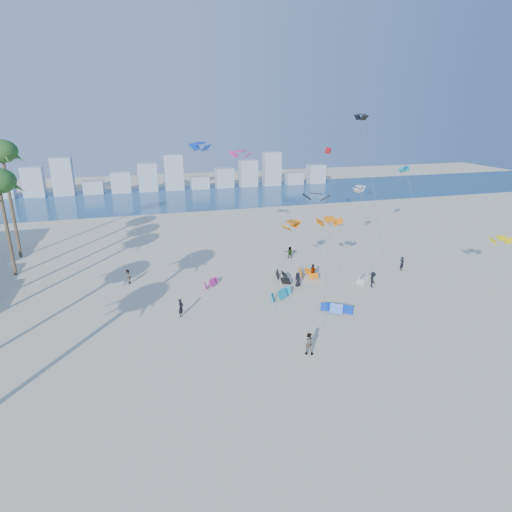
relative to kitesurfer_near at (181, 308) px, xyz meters
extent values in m
plane|color=beige|center=(5.05, -13.64, -0.89)|extent=(220.00, 220.00, 0.00)
plane|color=navy|center=(5.05, 58.36, -0.89)|extent=(220.00, 220.00, 0.00)
imported|color=black|center=(0.00, 0.00, 0.00)|extent=(0.72, 0.78, 1.78)
imported|color=gray|center=(8.99, -9.44, 0.03)|extent=(1.12, 1.03, 1.85)
imported|color=black|center=(13.26, 3.76, -0.08)|extent=(0.91, 0.73, 1.61)
imported|color=gray|center=(15.76, 5.45, -0.01)|extent=(0.72, 1.11, 1.76)
imported|color=black|center=(21.09, 1.27, -0.02)|extent=(0.93, 1.26, 1.75)
imported|color=gray|center=(15.75, 12.96, -0.11)|extent=(1.52, 0.78, 1.57)
imported|color=black|center=(27.23, 4.86, -0.02)|extent=(0.76, 0.71, 1.75)
imported|color=gray|center=(-4.78, 9.70, -0.06)|extent=(0.66, 0.83, 1.67)
cylinder|color=#595959|center=(10.54, 0.97, 2.99)|extent=(2.70, 2.93, 7.77)
cylinder|color=#595959|center=(16.54, 8.42, 3.62)|extent=(2.52, 3.09, 9.02)
cylinder|color=#595959|center=(21.23, 3.42, 4.33)|extent=(0.29, 4.48, 10.44)
cylinder|color=#595959|center=(2.37, 5.64, 6.76)|extent=(2.64, 5.36, 15.30)
cylinder|color=#595959|center=(22.26, 15.03, 5.89)|extent=(1.24, 5.86, 13.58)
cylinder|color=#595959|center=(12.64, 18.55, 5.70)|extent=(2.81, 5.70, 13.19)
cylinder|color=#595959|center=(30.62, 7.25, 4.99)|extent=(1.97, 5.87, 11.77)
cylinder|color=#595959|center=(13.00, -3.73, 3.43)|extent=(2.93, 5.79, 8.66)
cylinder|color=#595959|center=(26.89, 12.35, 8.11)|extent=(2.14, 5.30, 18.01)
cylinder|color=brown|center=(-17.63, 16.36, 4.66)|extent=(0.40, 0.40, 11.10)
cylinder|color=brown|center=(-18.49, 23.36, 5.97)|extent=(0.40, 0.40, 13.73)
ellipsoid|color=#2C5A1F|center=(-18.49, 23.36, 12.84)|extent=(3.80, 3.80, 2.85)
cube|color=#9EADBF|center=(-30.75, 68.36, 1.51)|extent=(4.40, 3.00, 4.80)
cube|color=#9EADBF|center=(-24.55, 68.36, 2.41)|extent=(4.40, 3.00, 6.60)
cube|color=#9EADBF|center=(-18.35, 68.36, 3.31)|extent=(4.40, 3.00, 8.40)
cube|color=#9EADBF|center=(-12.15, 68.36, 0.61)|extent=(4.40, 3.00, 3.00)
cube|color=#9EADBF|center=(-5.95, 68.36, 1.51)|extent=(4.40, 3.00, 4.80)
cube|color=#9EADBF|center=(0.25, 68.36, 2.41)|extent=(4.40, 3.00, 6.60)
cube|color=#9EADBF|center=(6.45, 68.36, 3.31)|extent=(4.40, 3.00, 8.40)
cube|color=#9EADBF|center=(12.65, 68.36, 0.61)|extent=(4.40, 3.00, 3.00)
cube|color=#9EADBF|center=(18.85, 68.36, 1.51)|extent=(4.40, 3.00, 4.80)
cube|color=#9EADBF|center=(25.05, 68.36, 2.41)|extent=(4.40, 3.00, 6.60)
cube|color=#9EADBF|center=(31.25, 68.36, 3.31)|extent=(4.40, 3.00, 8.40)
cube|color=#9EADBF|center=(37.45, 68.36, 0.61)|extent=(4.40, 3.00, 3.00)
cube|color=#9EADBF|center=(43.65, 68.36, 1.51)|extent=(4.40, 3.00, 4.80)
camera|label=1|loc=(-3.33, -37.09, 17.69)|focal=30.06mm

